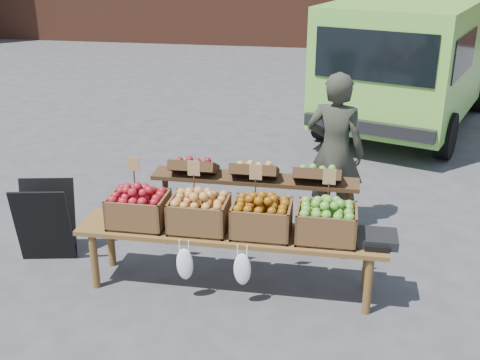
% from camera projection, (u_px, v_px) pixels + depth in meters
% --- Properties ---
extents(ground, '(80.00, 80.00, 0.00)m').
position_uv_depth(ground, '(224.00, 304.00, 5.21)').
color(ground, '#434345').
extents(delivery_van, '(3.52, 5.06, 2.07)m').
position_uv_depth(delivery_van, '(412.00, 63.00, 9.82)').
color(delivery_van, '#76C544').
rests_on(delivery_van, ground).
extents(vendor, '(0.70, 0.55, 1.70)m').
position_uv_depth(vendor, '(335.00, 152.00, 6.32)').
color(vendor, '#2E3126').
rests_on(vendor, ground).
extents(chalkboard_sign, '(0.57, 0.39, 0.80)m').
position_uv_depth(chalkboard_sign, '(46.00, 222.00, 5.80)').
color(chalkboard_sign, black).
rests_on(chalkboard_sign, ground).
extents(back_table, '(2.10, 0.44, 1.04)m').
position_uv_depth(back_table, '(254.00, 203.00, 5.90)').
color(back_table, '#3F2816').
rests_on(back_table, ground).
extents(display_bench, '(2.70, 0.56, 0.57)m').
position_uv_depth(display_bench, '(230.00, 260.00, 5.35)').
color(display_bench, brown).
rests_on(display_bench, ground).
extents(crate_golden_apples, '(0.50, 0.40, 0.28)m').
position_uv_depth(crate_golden_apples, '(139.00, 210.00, 5.32)').
color(crate_golden_apples, maroon).
rests_on(crate_golden_apples, display_bench).
extents(crate_russet_pears, '(0.50, 0.40, 0.28)m').
position_uv_depth(crate_russet_pears, '(199.00, 214.00, 5.23)').
color(crate_russet_pears, gold).
rests_on(crate_russet_pears, display_bench).
extents(crate_red_apples, '(0.50, 0.40, 0.28)m').
position_uv_depth(crate_red_apples, '(262.00, 219.00, 5.14)').
color(crate_red_apples, '#83450A').
rests_on(crate_red_apples, display_bench).
extents(crate_green_apples, '(0.50, 0.40, 0.28)m').
position_uv_depth(crate_green_apples, '(326.00, 224.00, 5.06)').
color(crate_green_apples, '#487C24').
rests_on(crate_green_apples, display_bench).
extents(weighing_scale, '(0.34, 0.30, 0.08)m').
position_uv_depth(weighing_scale, '(377.00, 238.00, 5.03)').
color(weighing_scale, black).
rests_on(weighing_scale, display_bench).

